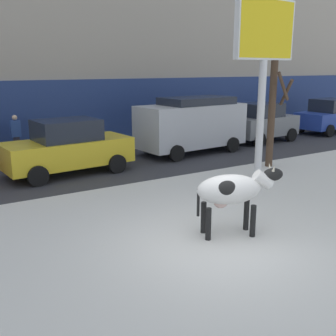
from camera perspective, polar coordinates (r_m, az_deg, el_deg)
The scene contains 11 objects.
ground_plane at distance 8.52m, azimuth 6.93°, elevation -10.70°, with size 120.00×120.00×0.00m, color silver.
road_strip at distance 15.08m, azimuth -11.98°, elevation 0.07°, with size 60.00×5.60×0.01m, color #333338.
building_facade at distance 21.23m, azimuth -19.59°, elevation 21.15°, with size 44.00×6.10×13.00m.
cow_holstein at distance 8.75m, azimuth 8.87°, elevation -3.10°, with size 1.91×1.09×1.54m.
billboard at distance 13.46m, azimuth 13.35°, elevation 16.88°, with size 2.53×0.44×5.56m.
car_yellow_sedan at distance 14.14m, azimuth -13.81°, elevation 2.81°, with size 4.32×2.23×1.84m.
car_silver_van at distance 17.15m, azimuth 3.31°, elevation 6.22°, with size 4.73×2.39×2.32m.
car_grey_hatchback at distance 20.36m, azimuth 12.97°, elevation 6.21°, with size 3.62×2.14×1.86m.
car_blue_sedan at distance 24.35m, azimuth 21.68°, elevation 6.75°, with size 4.32×2.23×1.84m.
pedestrian_near_billboard at distance 17.06m, azimuth -20.38°, elevation 4.10°, with size 0.36×0.24×1.73m.
bare_tree_left_lot at distance 15.11m, azimuth 14.44°, elevation 7.71°, with size 1.03×0.97×3.83m.
Camera 1 is at (-4.92, -5.99, 3.53)m, focal length 43.75 mm.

